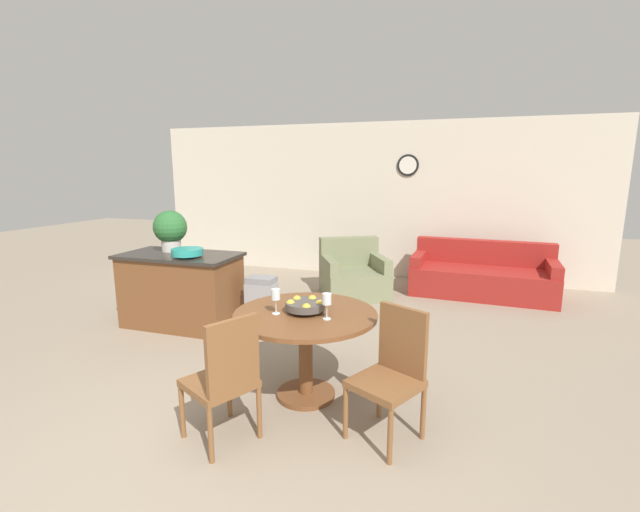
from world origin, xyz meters
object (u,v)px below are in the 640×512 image
armchair (353,276)px  kitchen_island (182,290)px  trash_bin (262,303)px  dining_table (306,332)px  dining_chair_near_right (392,369)px  fruit_bowl (305,305)px  potted_plant (170,229)px  wine_glass_left (276,296)px  couch (482,277)px  dining_chair_near_left (225,375)px  wine_glass_right (327,300)px  teal_bowl (187,252)px

armchair → kitchen_island: bearing=-159.4°
trash_bin → dining_table: bearing=-52.4°
dining_table → dining_chair_near_right: (0.75, -0.31, -0.07)m
fruit_bowl → armchair: fruit_bowl is taller
potted_plant → fruit_bowl: bearing=-30.1°
dining_chair_near_right → armchair: 3.56m
wine_glass_left → potted_plant: 2.46m
dining_table → couch: (1.54, 3.69, -0.29)m
dining_chair_near_left → couch: size_ratio=0.44×
dining_table → potted_plant: size_ratio=2.32×
fruit_bowl → wine_glass_left: wine_glass_left is taller
kitchen_island → potted_plant: potted_plant is taller
dining_chair_near_left → dining_chair_near_right: size_ratio=1.00×
trash_bin → couch: size_ratio=0.30×
dining_table → wine_glass_right: bearing=-26.2°
dining_chair_near_left → kitchen_island: (-1.70, 1.90, -0.05)m
dining_table → dining_chair_near_left: size_ratio=1.25×
dining_chair_near_right → couch: dining_chair_near_right is taller
wine_glass_right → kitchen_island: size_ratio=0.15×
dining_table → wine_glass_left: (-0.21, -0.11, 0.32)m
potted_plant → wine_glass_right: bearing=-29.8°
kitchen_island → potted_plant: bearing=146.4°
fruit_bowl → wine_glass_right: bearing=-26.4°
teal_bowl → couch: size_ratio=0.17×
dining_chair_near_right → teal_bowl: 2.91m
couch → teal_bowl: bearing=-137.6°
wine_glass_left → wine_glass_right: 0.42m
trash_bin → dining_chair_near_right: bearing=-42.8°
kitchen_island → dining_chair_near_right: bearing=-27.8°
dining_chair_near_right → armchair: size_ratio=0.75×
dining_chair_near_left → trash_bin: bearing=46.9°
dining_table → teal_bowl: size_ratio=3.25×
potted_plant → trash_bin: 1.46m
wine_glass_left → potted_plant: potted_plant is taller
dining_table → kitchen_island: bearing=150.3°
dining_chair_near_left → couch: 4.82m
kitchen_island → potted_plant: (-0.21, 0.14, 0.72)m
dining_chair_near_right → armchair: (-1.08, 3.38, -0.21)m
potted_plant → trash_bin: potted_plant is taller
fruit_bowl → trash_bin: size_ratio=0.51×
dining_chair_near_left → couch: bearing=5.2°
fruit_bowl → trash_bin: fruit_bowl is taller
dining_chair_near_left → fruit_bowl: (0.31, 0.76, 0.30)m
dining_chair_near_left → fruit_bowl: bearing=5.6°
wine_glass_right → potted_plant: bearing=150.2°
dining_chair_near_left → trash_bin: size_ratio=1.46×
wine_glass_left → armchair: bearing=92.1°
kitchen_island → couch: size_ratio=0.67×
armchair → dining_chair_near_left: bearing=-117.9°
trash_bin → wine_glass_right: bearing=-49.3°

